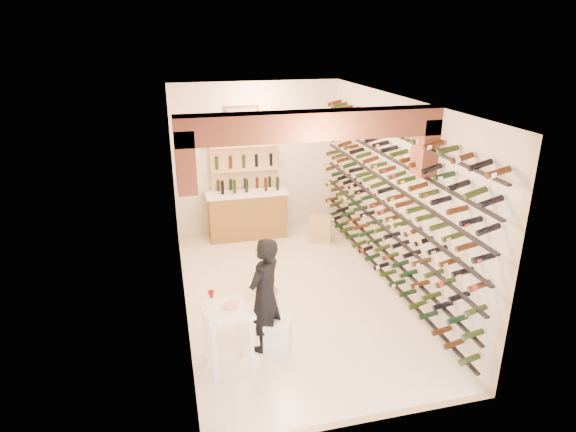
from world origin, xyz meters
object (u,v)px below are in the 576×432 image
object	(u,v)px
tasting_table	(227,319)
person	(265,295)
wine_rack	(383,200)
chrome_barstool	(266,269)
back_counter	(247,213)
white_stool	(278,334)
crate_lower	(320,235)

from	to	relation	value
tasting_table	person	world-z (taller)	person
wine_rack	chrome_barstool	distance (m)	2.24
wine_rack	person	size ratio (longest dim) A/B	3.47
person	tasting_table	bearing A→B (deg)	-16.23
back_counter	chrome_barstool	distance (m)	2.47
white_stool	crate_lower	xyz separation A→B (m)	(1.70, 3.42, -0.08)
tasting_table	white_stool	world-z (taller)	tasting_table
person	chrome_barstool	world-z (taller)	person
white_stool	chrome_barstool	xyz separation A→B (m)	(0.16, 1.55, 0.23)
wine_rack	chrome_barstool	size ratio (longest dim) A/B	7.41
wine_rack	back_counter	world-z (taller)	wine_rack
tasting_table	chrome_barstool	distance (m)	2.00
wine_rack	crate_lower	world-z (taller)	wine_rack
back_counter	person	size ratio (longest dim) A/B	1.04
tasting_table	white_stool	xyz separation A→B (m)	(0.71, 0.23, -0.49)
white_stool	crate_lower	world-z (taller)	white_stool
wine_rack	white_stool	bearing A→B (deg)	-146.75
crate_lower	back_counter	bearing A→B (deg)	157.05
white_stool	back_counter	bearing A→B (deg)	86.20
chrome_barstool	crate_lower	bearing A→B (deg)	50.57
chrome_barstool	person	bearing A→B (deg)	-102.31
back_counter	crate_lower	bearing A→B (deg)	-22.95
person	chrome_barstool	distance (m)	1.57
wine_rack	tasting_table	xyz separation A→B (m)	(-2.81, -1.60, -0.84)
wine_rack	white_stool	distance (m)	2.84
white_stool	crate_lower	bearing A→B (deg)	63.61
tasting_table	back_counter	bearing A→B (deg)	69.30
wine_rack	back_counter	bearing A→B (deg)	124.66
tasting_table	crate_lower	distance (m)	4.40
back_counter	tasting_table	distance (m)	4.36
chrome_barstool	tasting_table	bearing A→B (deg)	-116.16
wine_rack	tasting_table	distance (m)	3.34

